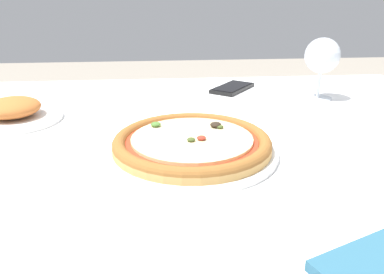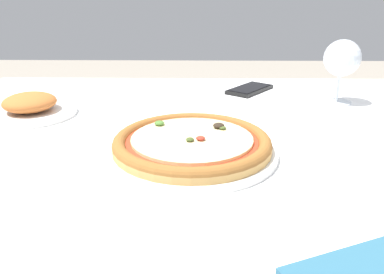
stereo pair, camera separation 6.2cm
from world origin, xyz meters
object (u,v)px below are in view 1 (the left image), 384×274
object	(u,v)px
dining_table	(209,186)
side_plate	(13,112)
cell_phone	(232,88)
pizza_plate	(192,144)
wine_glass_far_left	(322,57)

from	to	relation	value
dining_table	side_plate	size ratio (longest dim) A/B	6.55
cell_phone	pizza_plate	bearing A→B (deg)	-109.66
dining_table	wine_glass_far_left	distance (m)	0.47
wine_glass_far_left	side_plate	distance (m)	0.72
dining_table	cell_phone	size ratio (longest dim) A/B	8.19
dining_table	side_plate	bearing A→B (deg)	155.15
pizza_plate	side_plate	world-z (taller)	side_plate
dining_table	cell_phone	xyz separation A→B (m)	(0.12, 0.40, 0.08)
side_plate	wine_glass_far_left	bearing A→B (deg)	8.85
dining_table	pizza_plate	world-z (taller)	pizza_plate
dining_table	wine_glass_far_left	bearing A→B (deg)	42.80
side_plate	pizza_plate	bearing A→B (deg)	-29.60
pizza_plate	side_plate	bearing A→B (deg)	150.40
dining_table	pizza_plate	xyz separation A→B (m)	(-0.03, -0.02, 0.09)
pizza_plate	cell_phone	bearing A→B (deg)	70.34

